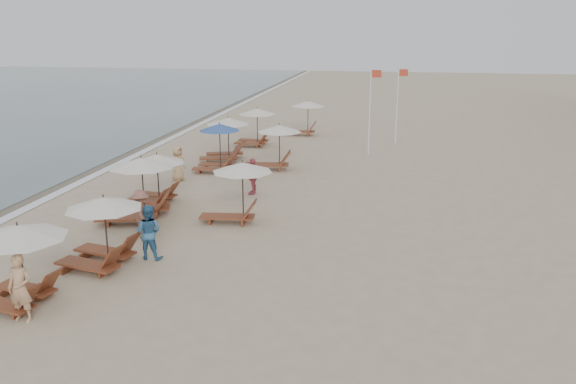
% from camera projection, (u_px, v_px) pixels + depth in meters
% --- Properties ---
extents(ground, '(160.00, 160.00, 0.00)m').
position_uv_depth(ground, '(276.00, 285.00, 16.69)').
color(ground, tan).
rests_on(ground, ground).
extents(wet_sand_band, '(3.20, 140.00, 0.01)m').
position_uv_depth(wet_sand_band, '(62.00, 178.00, 28.38)').
color(wet_sand_band, '#6B5E4C').
rests_on(wet_sand_band, ground).
extents(foam_line, '(0.50, 140.00, 0.02)m').
position_uv_depth(foam_line, '(87.00, 179.00, 28.15)').
color(foam_line, white).
rests_on(foam_line, ground).
extents(lounger_station_0, '(2.54, 2.45, 2.20)m').
position_uv_depth(lounger_station_0, '(16.00, 259.00, 15.18)').
color(lounger_station_0, brown).
rests_on(lounger_station_0, ground).
extents(lounger_station_1, '(2.63, 2.28, 2.18)m').
position_uv_depth(lounger_station_1, '(99.00, 232.00, 17.72)').
color(lounger_station_1, brown).
rests_on(lounger_station_1, ground).
extents(lounger_station_2, '(2.86, 2.60, 2.39)m').
position_uv_depth(lounger_station_2, '(136.00, 191.00, 21.95)').
color(lounger_station_2, brown).
rests_on(lounger_station_2, ground).
extents(lounger_station_3, '(2.44, 2.24, 2.06)m').
position_uv_depth(lounger_station_3, '(154.00, 177.00, 24.00)').
color(lounger_station_3, brown).
rests_on(lounger_station_3, ground).
extents(lounger_station_4, '(2.38, 2.05, 2.39)m').
position_uv_depth(lounger_station_4, '(216.00, 148.00, 29.35)').
color(lounger_station_4, brown).
rests_on(lounger_station_4, ground).
extents(lounger_station_5, '(2.69, 2.47, 2.31)m').
position_uv_depth(lounger_station_5, '(224.00, 139.00, 31.72)').
color(lounger_station_5, brown).
rests_on(lounger_station_5, ground).
extents(lounger_station_6, '(2.46, 2.24, 2.25)m').
position_uv_depth(lounger_station_6, '(254.00, 126.00, 35.63)').
color(lounger_station_6, brown).
rests_on(lounger_station_6, ground).
extents(inland_station_0, '(2.72, 2.24, 2.22)m').
position_uv_depth(inland_station_0, '(236.00, 186.00, 21.69)').
color(inland_station_0, brown).
rests_on(inland_station_0, ground).
extents(inland_station_1, '(2.89, 2.24, 2.22)m').
position_uv_depth(inland_station_1, '(273.00, 145.00, 29.73)').
color(inland_station_1, brown).
rests_on(inland_station_1, ground).
extents(inland_station_2, '(2.80, 2.24, 2.22)m').
position_uv_depth(inland_station_2, '(304.00, 115.00, 39.03)').
color(inland_station_2, brown).
rests_on(inland_station_2, ground).
extents(beachgoer_near, '(0.64, 0.43, 1.73)m').
position_uv_depth(beachgoer_near, '(20.00, 288.00, 14.48)').
color(beachgoer_near, tan).
rests_on(beachgoer_near, ground).
extents(beachgoer_mid_a, '(0.86, 0.68, 1.73)m').
position_uv_depth(beachgoer_mid_a, '(148.00, 232.00, 18.40)').
color(beachgoer_mid_a, '#306591').
rests_on(beachgoer_mid_a, ground).
extents(beachgoer_mid_b, '(1.13, 1.23, 1.66)m').
position_uv_depth(beachgoer_mid_b, '(141.00, 214.00, 20.28)').
color(beachgoer_mid_b, brown).
rests_on(beachgoer_mid_b, ground).
extents(beachgoer_far_a, '(0.46, 0.95, 1.58)m').
position_uv_depth(beachgoer_far_a, '(253.00, 176.00, 25.48)').
color(beachgoer_far_a, '#B84956').
rests_on(beachgoer_far_a, ground).
extents(beachgoer_far_b, '(0.73, 0.92, 1.65)m').
position_uv_depth(beachgoer_far_b, '(178.00, 163.00, 27.68)').
color(beachgoer_far_b, tan).
rests_on(beachgoer_far_b, ground).
extents(flag_pole_near, '(0.60, 0.08, 4.88)m').
position_uv_depth(flag_pole_near, '(370.00, 107.00, 32.69)').
color(flag_pole_near, silver).
rests_on(flag_pole_near, ground).
extents(flag_pole_far, '(0.60, 0.08, 4.68)m').
position_uv_depth(flag_pole_far, '(398.00, 101.00, 36.04)').
color(flag_pole_far, silver).
rests_on(flag_pole_far, ground).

